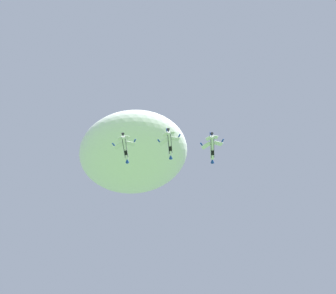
% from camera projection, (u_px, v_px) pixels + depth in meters
% --- Properties ---
extents(cloud_high_distant, '(84.40, 74.46, 37.46)m').
position_uv_depth(cloud_high_distant, '(133.00, 154.00, 347.88)').
color(cloud_high_distant, white).
extents(fighter_jet_lead, '(10.18, 15.72, 4.38)m').
position_uv_depth(fighter_jet_lead, '(125.00, 148.00, 197.90)').
color(fighter_jet_lead, white).
extents(fighter_jet_left_wing, '(9.94, 15.72, 4.76)m').
position_uv_depth(fighter_jet_left_wing, '(170.00, 144.00, 196.04)').
color(fighter_jet_left_wing, white).
extents(fighter_jet_right_wing, '(10.21, 15.72, 4.38)m').
position_uv_depth(fighter_jet_right_wing, '(212.00, 148.00, 194.70)').
color(fighter_jet_right_wing, white).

